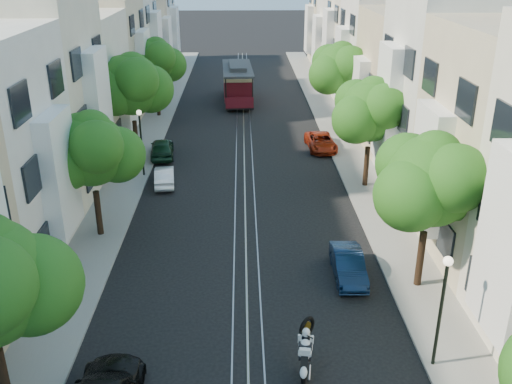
{
  "coord_description": "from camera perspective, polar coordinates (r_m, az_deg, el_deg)",
  "views": [
    {
      "loc": [
        -0.12,
        -11.41,
        13.12
      ],
      "look_at": [
        0.52,
        14.18,
        2.2
      ],
      "focal_mm": 40.0,
      "sensor_mm": 36.0,
      "label": 1
    }
  ],
  "objects": [
    {
      "name": "tree_e_c",
      "position": [
        33.35,
        11.5,
        7.83
      ],
      "size": [
        4.84,
        3.99,
        6.52
      ],
      "color": "black",
      "rests_on": "ground"
    },
    {
      "name": "lamp_west",
      "position": [
        35.5,
        -11.46,
        5.81
      ],
      "size": [
        0.32,
        0.32,
        4.16
      ],
      "color": "black",
      "rests_on": "ground"
    },
    {
      "name": "lane_line",
      "position": [
        41.54,
        -1.21,
        4.68
      ],
      "size": [
        0.08,
        80.0,
        0.01
      ],
      "primitive_type": "cube",
      "color": "tan",
      "rests_on": "ground"
    },
    {
      "name": "tree_w_c",
      "position": [
        37.92,
        -12.28,
        10.32
      ],
      "size": [
        5.13,
        4.28,
        7.09
      ],
      "color": "black",
      "rests_on": "ground"
    },
    {
      "name": "rail_left",
      "position": [
        41.54,
        -1.97,
        4.69
      ],
      "size": [
        0.06,
        80.0,
        0.02
      ],
      "primitive_type": "cube",
      "color": "gray",
      "rests_on": "ground"
    },
    {
      "name": "rail_right",
      "position": [
        41.54,
        -0.45,
        4.7
      ],
      "size": [
        0.06,
        80.0,
        0.02
      ],
      "primitive_type": "cube",
      "color": "gray",
      "rests_on": "ground"
    },
    {
      "name": "ground",
      "position": [
        41.54,
        -1.21,
        4.68
      ],
      "size": [
        200.0,
        200.0,
        0.0
      ],
      "primitive_type": "plane",
      "color": "black",
      "rests_on": "ground"
    },
    {
      "name": "cable_car",
      "position": [
        53.56,
        -1.85,
        11.01
      ],
      "size": [
        2.98,
        8.51,
        3.23
      ],
      "rotation": [
        0.0,
        0.0,
        0.04
      ],
      "color": "black",
      "rests_on": "ground"
    },
    {
      "name": "townhouses_east",
      "position": [
        41.87,
        15.54,
        11.35
      ],
      "size": [
        7.75,
        72.0,
        12.0
      ],
      "color": "beige",
      "rests_on": "ground"
    },
    {
      "name": "tree_w_d",
      "position": [
        48.66,
        -9.96,
        12.68
      ],
      "size": [
        4.84,
        3.99,
        6.52
      ],
      "color": "black",
      "rests_on": "ground"
    },
    {
      "name": "tree_e_b",
      "position": [
        23.25,
        17.18,
        0.88
      ],
      "size": [
        4.93,
        4.08,
        6.68
      ],
      "color": "black",
      "rests_on": "ground"
    },
    {
      "name": "tree_e_d",
      "position": [
        43.81,
        8.47,
        12.0
      ],
      "size": [
        5.01,
        4.16,
        6.85
      ],
      "color": "black",
      "rests_on": "ground"
    },
    {
      "name": "sidewalk_east",
      "position": [
        42.17,
        8.73,
        4.78
      ],
      "size": [
        2.5,
        80.0,
        0.12
      ],
      "primitive_type": "cube",
      "color": "gray",
      "rests_on": "ground"
    },
    {
      "name": "parked_car_e_far",
      "position": [
        40.79,
        6.51,
        5.01
      ],
      "size": [
        2.1,
        4.13,
        1.12
      ],
      "primitive_type": "imported",
      "rotation": [
        0.0,
        0.0,
        0.06
      ],
      "color": "maroon",
      "rests_on": "ground"
    },
    {
      "name": "parked_car_w_far",
      "position": [
        39.48,
        -9.37,
        4.37
      ],
      "size": [
        1.92,
        3.95,
        1.3
      ],
      "primitive_type": "imported",
      "rotation": [
        0.0,
        0.0,
        3.25
      ],
      "color": "#163823",
      "rests_on": "ground"
    },
    {
      "name": "lamp_east",
      "position": [
        19.61,
        18.19,
        -9.82
      ],
      "size": [
        0.32,
        0.32,
        4.16
      ],
      "color": "black",
      "rests_on": "ground"
    },
    {
      "name": "townhouses_west",
      "position": [
        41.83,
        -18.07,
        10.9
      ],
      "size": [
        7.75,
        72.0,
        11.76
      ],
      "color": "silver",
      "rests_on": "ground"
    },
    {
      "name": "sidewalk_west",
      "position": [
        42.13,
        -11.15,
        4.59
      ],
      "size": [
        2.5,
        80.0,
        0.12
      ],
      "primitive_type": "cube",
      "color": "gray",
      "rests_on": "ground"
    },
    {
      "name": "parked_car_e_mid",
      "position": [
        25.08,
        9.21,
        -7.21
      ],
      "size": [
        1.29,
        3.58,
        1.17
      ],
      "primitive_type": "imported",
      "rotation": [
        0.0,
        0.0,
        -0.02
      ],
      "color": "#0B1C38",
      "rests_on": "ground"
    },
    {
      "name": "parked_car_w_mid",
      "position": [
        34.77,
        -9.15,
        1.56
      ],
      "size": [
        1.5,
        3.34,
        1.06
      ],
      "primitive_type": "imported",
      "rotation": [
        0.0,
        0.0,
        3.26
      ],
      "color": "white",
      "rests_on": "ground"
    },
    {
      "name": "rail_slot",
      "position": [
        41.54,
        -1.21,
        4.69
      ],
      "size": [
        0.06,
        80.0,
        0.02
      ],
      "primitive_type": "cube",
      "color": "gray",
      "rests_on": "ground"
    },
    {
      "name": "sportbike_rider",
      "position": [
        19.71,
        4.96,
        -15.28
      ],
      "size": [
        0.76,
        2.08,
        1.66
      ],
      "rotation": [
        0.0,
        0.0,
        -0.16
      ],
      "color": "black",
      "rests_on": "ground"
    },
    {
      "name": "tree_w_b",
      "position": [
        27.75,
        -16.05,
        3.85
      ],
      "size": [
        4.72,
        3.87,
        6.27
      ],
      "color": "black",
      "rests_on": "ground"
    }
  ]
}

